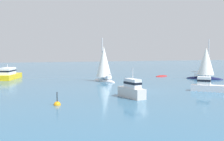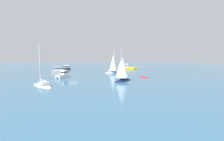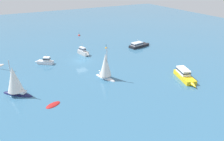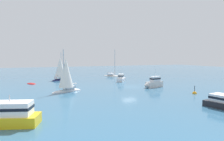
% 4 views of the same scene
% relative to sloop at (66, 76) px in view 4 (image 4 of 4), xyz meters
% --- Properties ---
extents(ground_plane, '(160.00, 160.00, 0.00)m').
position_rel_sloop_xyz_m(ground_plane, '(0.88, -11.64, -2.54)').
color(ground_plane, teal).
extents(sloop, '(3.02, 5.27, 7.16)m').
position_rel_sloop_xyz_m(sloop, '(0.00, 0.00, 0.00)').
color(sloop, white).
rests_on(sloop, ground).
extents(tender, '(3.06, 2.34, 0.41)m').
position_rel_sloop_xyz_m(tender, '(12.23, 4.95, -2.54)').
color(tender, '#B21E1E').
rests_on(tender, ground).
extents(sloop_1, '(5.31, 5.14, 7.03)m').
position_rel_sloop_xyz_m(sloop_1, '(17.03, -1.60, -0.07)').
color(sloop_1, '#191E4C').
rests_on(sloop_1, ground).
extents(powerboat, '(2.18, 4.60, 3.13)m').
position_rel_sloop_xyz_m(powerboat, '(-1.31, -15.50, -1.73)').
color(powerboat, silver).
rests_on(powerboat, ground).
extents(ketch, '(6.40, 4.84, 7.86)m').
position_rel_sloop_xyz_m(ketch, '(20.74, -16.69, -2.38)').
color(ketch, silver).
rests_on(ketch, ground).
extents(motor_cruiser, '(4.31, 3.65, 2.51)m').
position_rel_sloop_xyz_m(motor_cruiser, '(9.15, -13.96, -1.89)').
color(motor_cruiser, white).
rests_on(motor_cruiser, ground).
extents(launch, '(3.95, 7.81, 2.50)m').
position_rel_sloop_xyz_m(launch, '(-14.25, 7.81, -1.74)').
color(launch, yellow).
rests_on(launch, ground).
extents(mooring_buoy, '(0.66, 0.66, 1.53)m').
position_rel_sloop_xyz_m(mooring_buoy, '(-9.09, -17.63, -2.53)').
color(mooring_buoy, orange).
rests_on(mooring_buoy, ground).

